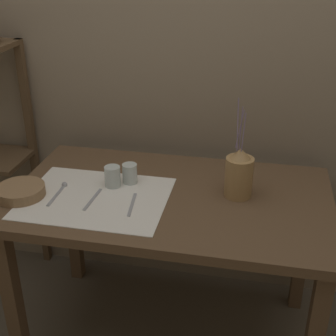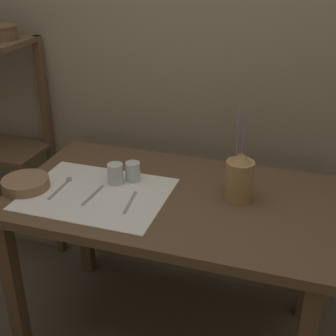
{
  "view_description": "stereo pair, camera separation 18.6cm",
  "coord_description": "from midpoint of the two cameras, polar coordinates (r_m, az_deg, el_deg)",
  "views": [
    {
      "loc": [
        0.33,
        -1.64,
        1.71
      ],
      "look_at": [
        -0.01,
        0.0,
        0.89
      ],
      "focal_mm": 50.0,
      "sensor_mm": 36.0,
      "label": 1
    },
    {
      "loc": [
        0.51,
        -1.59,
        1.71
      ],
      "look_at": [
        -0.01,
        0.0,
        0.89
      ],
      "focal_mm": 50.0,
      "sensor_mm": 36.0,
      "label": 2
    }
  ],
  "objects": [
    {
      "name": "glass_tumbler_far",
      "position": [
        2.0,
        -7.35,
        -0.73
      ],
      "size": [
        0.06,
        0.06,
        0.08
      ],
      "color": "silver",
      "rests_on": "wooden_table"
    },
    {
      "name": "pitcher_with_flowers",
      "position": [
        1.87,
        5.86,
        -0.82
      ],
      "size": [
        0.11,
        0.11,
        0.41
      ],
      "color": "#A87F4C",
      "rests_on": "wooden_table"
    },
    {
      "name": "knife_center",
      "position": [
        1.91,
        -11.95,
        -3.82
      ],
      "size": [
        0.02,
        0.17,
        0.0
      ],
      "color": "#939399",
      "rests_on": "wooden_table"
    },
    {
      "name": "spoon_outer",
      "position": [
        2.02,
        -15.46,
        -2.5
      ],
      "size": [
        0.02,
        0.18,
        0.02
      ],
      "color": "#939399",
      "rests_on": "wooden_table"
    },
    {
      "name": "ground_plane",
      "position": [
        2.39,
        -2.1,
        -19.52
      ],
      "size": [
        12.0,
        12.0,
        0.0
      ],
      "primitive_type": "plane",
      "color": "brown"
    },
    {
      "name": "wooden_bowl",
      "position": [
        2.01,
        -20.08,
        -2.77
      ],
      "size": [
        0.2,
        0.2,
        0.05
      ],
      "color": "#8E6B47",
      "rests_on": "wooden_table"
    },
    {
      "name": "fork_inner",
      "position": [
        1.85,
        -7.29,
        -4.5
      ],
      "size": [
        0.03,
        0.17,
        0.0
      ],
      "color": "#939399",
      "rests_on": "wooden_table"
    },
    {
      "name": "linen_cloth",
      "position": [
        1.93,
        -11.56,
        -3.64
      ],
      "size": [
        0.58,
        0.45,
        0.0
      ],
      "color": "white",
      "rests_on": "wooden_table"
    },
    {
      "name": "stone_wall_back",
      "position": [
        2.21,
        0.45,
        12.87
      ],
      "size": [
        7.0,
        0.06,
        2.4
      ],
      "color": "gray",
      "rests_on": "ground_plane"
    },
    {
      "name": "wooden_table",
      "position": [
        1.97,
        -2.42,
        -5.84
      ],
      "size": [
        1.31,
        0.77,
        0.77
      ],
      "color": "brown",
      "rests_on": "ground_plane"
    },
    {
      "name": "glass_tumbler_near",
      "position": [
        1.98,
        -9.47,
        -1.09
      ],
      "size": [
        0.07,
        0.07,
        0.09
      ],
      "color": "silver",
      "rests_on": "wooden_table"
    }
  ]
}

